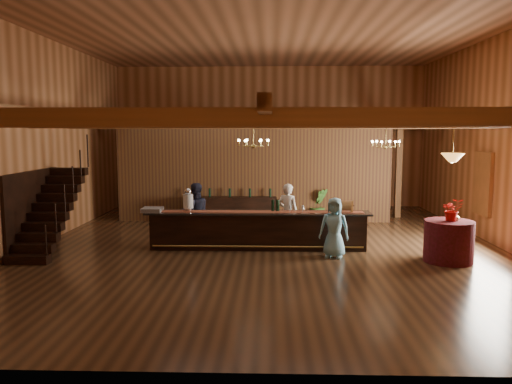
{
  "coord_description": "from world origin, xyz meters",
  "views": [
    {
      "loc": [
        0.08,
        -12.88,
        3.0
      ],
      "look_at": [
        -0.34,
        0.88,
        1.31
      ],
      "focal_mm": 35.0,
      "sensor_mm": 36.0,
      "label": 1
    }
  ],
  "objects_px": {
    "chandelier_left": "(253,143)",
    "backbar_shelf": "(230,210)",
    "round_table": "(449,241)",
    "floor_plant": "(319,205)",
    "pendant_lamp": "(453,158)",
    "raffle_drum": "(346,206)",
    "beverage_dispenser": "(188,200)",
    "chandelier_right": "(386,143)",
    "guest": "(334,228)",
    "staff_second": "(195,213)",
    "bartender": "(288,213)",
    "tasting_bar": "(258,230)"
  },
  "relations": [
    {
      "from": "raffle_drum",
      "to": "bartender",
      "type": "xyz_separation_m",
      "value": [
        -1.44,
        0.89,
        -0.33
      ]
    },
    {
      "from": "round_table",
      "to": "staff_second",
      "type": "distance_m",
      "value": 6.4
    },
    {
      "from": "staff_second",
      "to": "bartender",
      "type": "bearing_deg",
      "value": 162.99
    },
    {
      "from": "tasting_bar",
      "to": "beverage_dispenser",
      "type": "height_order",
      "value": "beverage_dispenser"
    },
    {
      "from": "raffle_drum",
      "to": "chandelier_right",
      "type": "relative_size",
      "value": 0.42
    },
    {
      "from": "chandelier_right",
      "to": "pendant_lamp",
      "type": "relative_size",
      "value": 0.89
    },
    {
      "from": "floor_plant",
      "to": "chandelier_right",
      "type": "bearing_deg",
      "value": -48.41
    },
    {
      "from": "beverage_dispenser",
      "to": "backbar_shelf",
      "type": "bearing_deg",
      "value": 77.71
    },
    {
      "from": "chandelier_left",
      "to": "bartender",
      "type": "bearing_deg",
      "value": 15.92
    },
    {
      "from": "backbar_shelf",
      "to": "round_table",
      "type": "height_order",
      "value": "round_table"
    },
    {
      "from": "round_table",
      "to": "guest",
      "type": "xyz_separation_m",
      "value": [
        -2.58,
        0.32,
        0.24
      ]
    },
    {
      "from": "raffle_drum",
      "to": "pendant_lamp",
      "type": "relative_size",
      "value": 0.38
    },
    {
      "from": "beverage_dispenser",
      "to": "raffle_drum",
      "type": "relative_size",
      "value": 1.76
    },
    {
      "from": "backbar_shelf",
      "to": "staff_second",
      "type": "height_order",
      "value": "staff_second"
    },
    {
      "from": "beverage_dispenser",
      "to": "bartender",
      "type": "xyz_separation_m",
      "value": [
        2.58,
        0.8,
        -0.44
      ]
    },
    {
      "from": "tasting_bar",
      "to": "beverage_dispenser",
      "type": "bearing_deg",
      "value": 178.5
    },
    {
      "from": "round_table",
      "to": "floor_plant",
      "type": "bearing_deg",
      "value": 116.72
    },
    {
      "from": "pendant_lamp",
      "to": "guest",
      "type": "xyz_separation_m",
      "value": [
        -2.58,
        0.32,
        -1.68
      ]
    },
    {
      "from": "round_table",
      "to": "bartender",
      "type": "xyz_separation_m",
      "value": [
        -3.63,
        2.0,
        0.32
      ]
    },
    {
      "from": "beverage_dispenser",
      "to": "floor_plant",
      "type": "distance_m",
      "value": 5.32
    },
    {
      "from": "backbar_shelf",
      "to": "bartender",
      "type": "relative_size",
      "value": 1.91
    },
    {
      "from": "chandelier_right",
      "to": "beverage_dispenser",
      "type": "bearing_deg",
      "value": -161.0
    },
    {
      "from": "raffle_drum",
      "to": "tasting_bar",
      "type": "bearing_deg",
      "value": 178.86
    },
    {
      "from": "bartender",
      "to": "floor_plant",
      "type": "distance_m",
      "value": 3.17
    },
    {
      "from": "round_table",
      "to": "guest",
      "type": "bearing_deg",
      "value": 172.91
    },
    {
      "from": "staff_second",
      "to": "floor_plant",
      "type": "relative_size",
      "value": 1.45
    },
    {
      "from": "round_table",
      "to": "pendant_lamp",
      "type": "distance_m",
      "value": 1.92
    },
    {
      "from": "tasting_bar",
      "to": "chandelier_right",
      "type": "bearing_deg",
      "value": 27.82
    },
    {
      "from": "raffle_drum",
      "to": "floor_plant",
      "type": "distance_m",
      "value": 3.9
    },
    {
      "from": "backbar_shelf",
      "to": "floor_plant",
      "type": "xyz_separation_m",
      "value": [
        2.94,
        0.2,
        0.13
      ]
    },
    {
      "from": "tasting_bar",
      "to": "raffle_drum",
      "type": "relative_size",
      "value": 16.8
    },
    {
      "from": "bartender",
      "to": "beverage_dispenser",
      "type": "bearing_deg",
      "value": 41.82
    },
    {
      "from": "bartender",
      "to": "guest",
      "type": "bearing_deg",
      "value": 146.56
    },
    {
      "from": "backbar_shelf",
      "to": "pendant_lamp",
      "type": "distance_m",
      "value": 7.48
    },
    {
      "from": "bartender",
      "to": "round_table",
      "type": "bearing_deg",
      "value": 175.76
    },
    {
      "from": "beverage_dispenser",
      "to": "pendant_lamp",
      "type": "relative_size",
      "value": 0.67
    },
    {
      "from": "raffle_drum",
      "to": "bartender",
      "type": "height_order",
      "value": "bartender"
    },
    {
      "from": "chandelier_left",
      "to": "backbar_shelf",
      "type": "bearing_deg",
      "value": 106.28
    },
    {
      "from": "staff_second",
      "to": "floor_plant",
      "type": "height_order",
      "value": "staff_second"
    },
    {
      "from": "guest",
      "to": "floor_plant",
      "type": "bearing_deg",
      "value": 106.38
    },
    {
      "from": "backbar_shelf",
      "to": "chandelier_left",
      "type": "xyz_separation_m",
      "value": [
        0.88,
        -3.01,
        2.27
      ]
    },
    {
      "from": "backbar_shelf",
      "to": "guest",
      "type": "distance_m",
      "value": 5.27
    },
    {
      "from": "raffle_drum",
      "to": "staff_second",
      "type": "bearing_deg",
      "value": 169.74
    },
    {
      "from": "round_table",
      "to": "backbar_shelf",
      "type": "bearing_deg",
      "value": 138.85
    },
    {
      "from": "raffle_drum",
      "to": "floor_plant",
      "type": "xyz_separation_m",
      "value": [
        -0.3,
        3.84,
        -0.57
      ]
    },
    {
      "from": "pendant_lamp",
      "to": "floor_plant",
      "type": "distance_m",
      "value": 5.84
    },
    {
      "from": "chandelier_left",
      "to": "chandelier_right",
      "type": "relative_size",
      "value": 1.0
    },
    {
      "from": "backbar_shelf",
      "to": "chandelier_left",
      "type": "distance_m",
      "value": 3.87
    },
    {
      "from": "tasting_bar",
      "to": "chandelier_left",
      "type": "bearing_deg",
      "value": 102.77
    },
    {
      "from": "guest",
      "to": "floor_plant",
      "type": "xyz_separation_m",
      "value": [
        0.09,
        4.63,
        -0.16
      ]
    }
  ]
}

